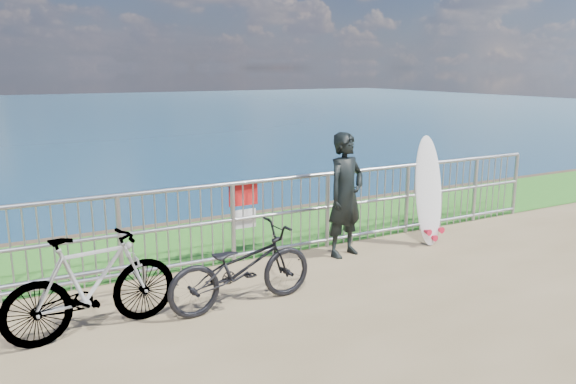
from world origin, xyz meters
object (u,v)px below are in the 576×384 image
surfer (346,195)px  surfboard (429,195)px  bicycle_near (241,267)px  bicycle_far (92,284)px

surfer → surfboard: 1.41m
surfboard → bicycle_near: surfboard is taller
surfboard → bicycle_near: (-3.40, -0.78, -0.30)m
surfer → surfboard: (1.40, -0.14, -0.12)m
surfboard → bicycle_far: bearing=-172.2°
surfer → bicycle_far: (-3.56, -0.81, -0.35)m
bicycle_near → bicycle_far: size_ratio=1.00×
surfer → bicycle_near: 2.23m
bicycle_far → bicycle_near: bearing=-101.0°
surfer → surfboard: surfer is taller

